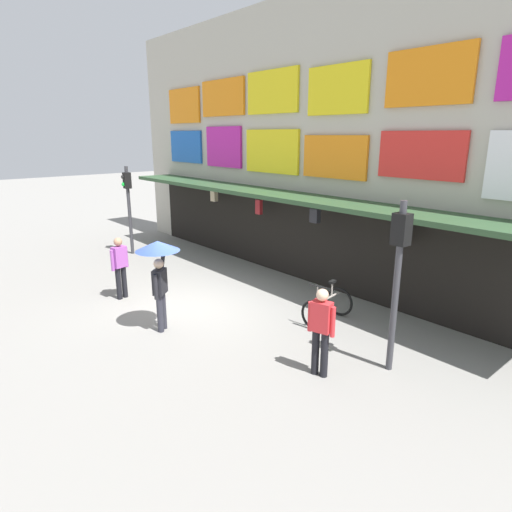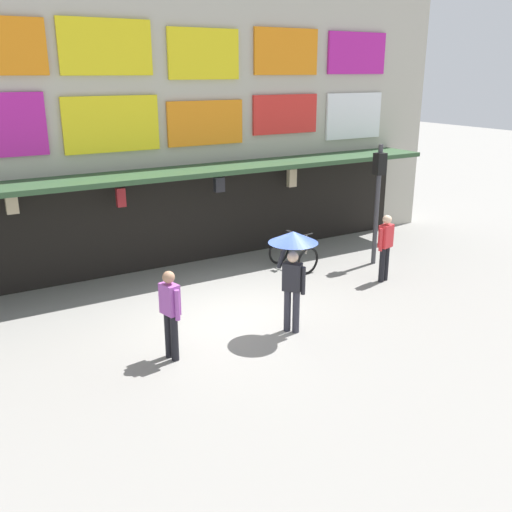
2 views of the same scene
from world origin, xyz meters
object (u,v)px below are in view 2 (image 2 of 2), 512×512
object	(u,v)px
pedestrian_in_white	(170,310)
traffic_light_far	(378,185)
bicycle_parked	(293,255)
pedestrian_in_green	(385,244)
pedestrian_with_umbrella	(293,253)

from	to	relation	value
pedestrian_in_white	traffic_light_far	bearing A→B (deg)	18.32
traffic_light_far	bicycle_parked	bearing A→B (deg)	161.47
traffic_light_far	bicycle_parked	xyz separation A→B (m)	(-2.14, 0.72, -1.75)
bicycle_parked	pedestrian_in_white	distance (m)	5.56
pedestrian_in_green	pedestrian_with_umbrella	bearing A→B (deg)	-160.86
traffic_light_far	pedestrian_in_white	size ratio (longest dim) A/B	1.90
pedestrian_in_green	pedestrian_with_umbrella	xyz separation A→B (m)	(-3.59, -1.25, 0.69)
pedestrian_with_umbrella	pedestrian_in_white	distance (m)	2.59
pedestrian_in_green	pedestrian_in_white	bearing A→B (deg)	-169.94
pedestrian_with_umbrella	pedestrian_in_white	bearing A→B (deg)	176.18
traffic_light_far	pedestrian_in_green	bearing A→B (deg)	-121.57
bicycle_parked	pedestrian_in_white	size ratio (longest dim) A/B	0.75
traffic_light_far	pedestrian_with_umbrella	distance (m)	4.97
pedestrian_with_umbrella	bicycle_parked	bearing A→B (deg)	55.29
traffic_light_far	pedestrian_with_umbrella	size ratio (longest dim) A/B	1.54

